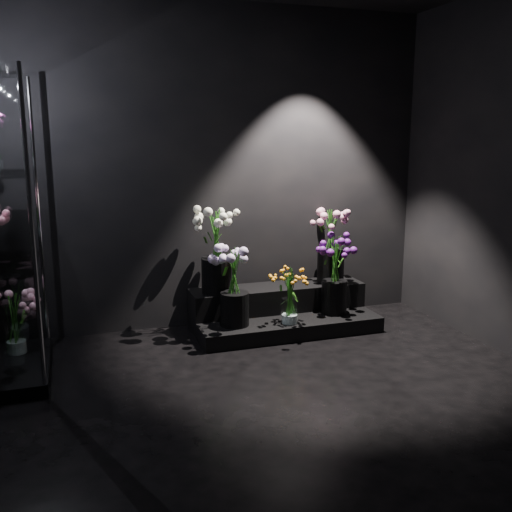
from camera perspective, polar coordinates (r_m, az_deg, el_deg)
name	(u,v)px	position (r m, az deg, el deg)	size (l,w,h in m)	color
floor	(295,423)	(3.56, 3.90, -16.31)	(4.00, 4.00, 0.00)	black
wall_back	(211,169)	(5.05, -4.56, 8.65)	(4.00, 4.00, 0.00)	black
display_riser	(281,311)	(5.14, 2.53, -5.49)	(1.60, 0.71, 0.35)	black
bouquet_orange_bells	(290,296)	(4.79, 3.39, -4.01)	(0.32, 0.32, 0.47)	white
bouquet_lilac	(234,280)	(4.70, -2.17, -2.43)	(0.41, 0.41, 0.66)	black
bouquet_purple	(335,271)	(5.07, 7.89, -1.45)	(0.40, 0.40, 0.69)	black
bouquet_cream_roses	(217,246)	(4.88, -3.94, 0.96)	(0.43, 0.43, 0.72)	black
bouquet_pink_roses	(331,241)	(5.26, 7.54, 1.54)	(0.42, 0.42, 0.67)	black
bouquet_case_base_pink	(14,322)	(4.59, -23.00, -6.10)	(0.39, 0.39, 0.45)	white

